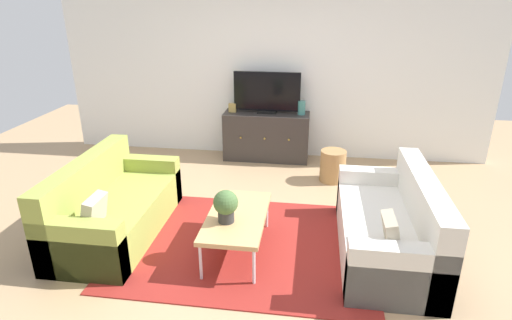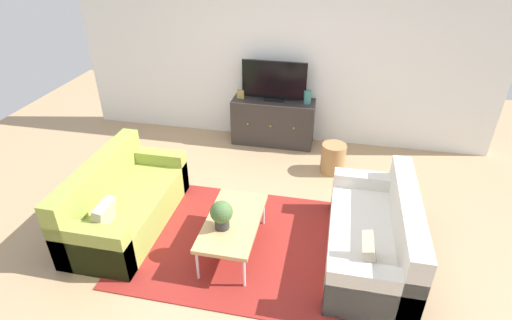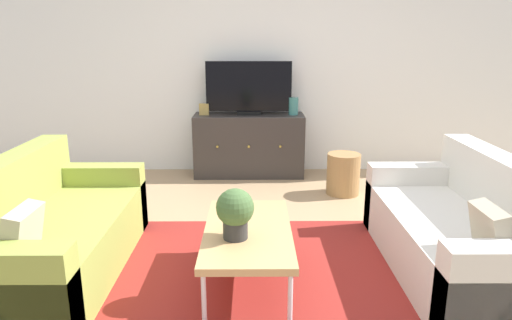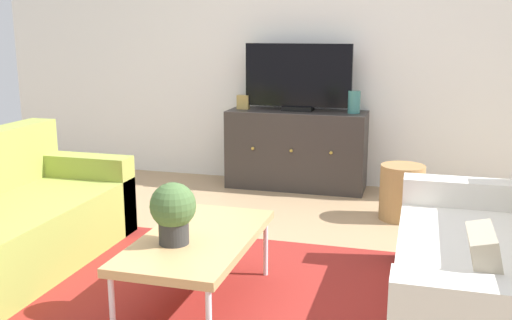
# 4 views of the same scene
# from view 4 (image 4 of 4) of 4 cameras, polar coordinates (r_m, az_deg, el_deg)

# --- Properties ---
(ground_plane) EXTENTS (10.00, 10.00, 0.00)m
(ground_plane) POSITION_cam_4_polar(r_m,az_deg,el_deg) (3.43, -2.94, -12.34)
(ground_plane) COLOR tan
(wall_back) EXTENTS (6.40, 0.12, 2.70)m
(wall_back) POSITION_cam_4_polar(r_m,az_deg,el_deg) (5.59, 5.45, 11.55)
(wall_back) COLOR white
(wall_back) RESTS_ON ground_plane
(area_rug) EXTENTS (2.50, 1.90, 0.01)m
(area_rug) POSITION_cam_4_polar(r_m,az_deg,el_deg) (3.30, -3.80, -13.29)
(area_rug) COLOR maroon
(area_rug) RESTS_ON ground_plane
(couch_right_side) EXTENTS (0.82, 1.70, 0.80)m
(couch_right_side) POSITION_cam_4_polar(r_m,az_deg,el_deg) (3.10, 22.75, -10.66)
(couch_right_side) COLOR silver
(couch_right_side) RESTS_ON ground_plane
(coffee_table) EXTENTS (0.55, 1.05, 0.40)m
(coffee_table) POSITION_cam_4_polar(r_m,az_deg,el_deg) (3.08, -5.67, -7.88)
(coffee_table) COLOR tan
(coffee_table) RESTS_ON ground_plane
(potted_plant) EXTENTS (0.23, 0.23, 0.31)m
(potted_plant) POSITION_cam_4_polar(r_m,az_deg,el_deg) (2.92, -8.07, -4.86)
(potted_plant) COLOR #2D2D2D
(potted_plant) RESTS_ON coffee_table
(tv_console) EXTENTS (1.27, 0.47, 0.72)m
(tv_console) POSITION_cam_4_polar(r_m,az_deg,el_deg) (5.44, 3.96, 1.02)
(tv_console) COLOR #332D2B
(tv_console) RESTS_ON ground_plane
(flat_screen_tv) EXTENTS (0.98, 0.16, 0.61)m
(flat_screen_tv) POSITION_cam_4_polar(r_m,az_deg,el_deg) (5.36, 4.11, 8.00)
(flat_screen_tv) COLOR black
(flat_screen_tv) RESTS_ON tv_console
(glass_vase) EXTENTS (0.11, 0.11, 0.20)m
(glass_vase) POSITION_cam_4_polar(r_m,az_deg,el_deg) (5.28, 9.52, 5.59)
(glass_vase) COLOR teal
(glass_vase) RESTS_ON tv_console
(mantel_clock) EXTENTS (0.11, 0.07, 0.13)m
(mantel_clock) POSITION_cam_4_polar(r_m,az_deg,el_deg) (5.49, -1.25, 5.66)
(mantel_clock) COLOR tan
(mantel_clock) RESTS_ON tv_console
(wicker_basket) EXTENTS (0.34, 0.34, 0.43)m
(wicker_basket) POSITION_cam_4_polar(r_m,az_deg,el_deg) (4.68, 14.00, -3.06)
(wicker_basket) COLOR #9E7547
(wicker_basket) RESTS_ON ground_plane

